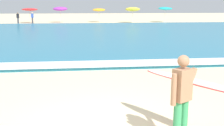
{
  "coord_description": "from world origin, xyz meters",
  "views": [
    {
      "loc": [
        -0.59,
        -5.79,
        2.61
      ],
      "look_at": [
        0.26,
        1.57,
        1.1
      ],
      "focal_mm": 46.17,
      "sensor_mm": 36.0,
      "label": 1
    }
  ],
  "objects_px": {
    "surfer_with_board": "(191,90)",
    "beach_umbrella_2": "(60,9)",
    "beach_umbrella_5": "(165,8)",
    "beachgoer_near_row_left": "(32,18)",
    "beach_umbrella_4": "(133,9)",
    "beach_umbrella_3": "(99,10)",
    "beach_umbrella_1": "(30,9)",
    "beachgoer_near_row_mid": "(18,18)"
  },
  "relations": [
    {
      "from": "beach_umbrella_3",
      "to": "beachgoer_near_row_left",
      "type": "bearing_deg",
      "value": -165.51
    },
    {
      "from": "beach_umbrella_3",
      "to": "beachgoer_near_row_left",
      "type": "height_order",
      "value": "beach_umbrella_3"
    },
    {
      "from": "beachgoer_near_row_mid",
      "to": "beach_umbrella_5",
      "type": "bearing_deg",
      "value": 6.35
    },
    {
      "from": "surfer_with_board",
      "to": "beachgoer_near_row_mid",
      "type": "distance_m",
      "value": 35.94
    },
    {
      "from": "beach_umbrella_5",
      "to": "beachgoer_near_row_left",
      "type": "relative_size",
      "value": 1.46
    },
    {
      "from": "beach_umbrella_3",
      "to": "beachgoer_near_row_left",
      "type": "distance_m",
      "value": 9.61
    },
    {
      "from": "surfer_with_board",
      "to": "beach_umbrella_3",
      "type": "distance_m",
      "value": 37.96
    },
    {
      "from": "beach_umbrella_3",
      "to": "beachgoer_near_row_mid",
      "type": "relative_size",
      "value": 1.33
    },
    {
      "from": "beach_umbrella_1",
      "to": "beachgoer_near_row_mid",
      "type": "xyz_separation_m",
      "value": [
        -1.14,
        -2.71,
        -1.06
      ]
    },
    {
      "from": "surfer_with_board",
      "to": "beach_umbrella_1",
      "type": "distance_m",
      "value": 38.28
    },
    {
      "from": "surfer_with_board",
      "to": "beach_umbrella_3",
      "type": "bearing_deg",
      "value": 88.59
    },
    {
      "from": "beach_umbrella_1",
      "to": "beach_umbrella_5",
      "type": "bearing_deg",
      "value": -1.22
    },
    {
      "from": "surfer_with_board",
      "to": "beach_umbrella_2",
      "type": "height_order",
      "value": "beach_umbrella_2"
    },
    {
      "from": "beach_umbrella_2",
      "to": "beach_umbrella_4",
      "type": "distance_m",
      "value": 10.38
    },
    {
      "from": "surfer_with_board",
      "to": "beach_umbrella_5",
      "type": "height_order",
      "value": "beach_umbrella_5"
    },
    {
      "from": "beachgoer_near_row_left",
      "to": "beachgoer_near_row_mid",
      "type": "relative_size",
      "value": 1.0
    },
    {
      "from": "beach_umbrella_4",
      "to": "beach_umbrella_5",
      "type": "xyz_separation_m",
      "value": [
        5.0,
        0.68,
        0.09
      ]
    },
    {
      "from": "beach_umbrella_4",
      "to": "beach_umbrella_5",
      "type": "bearing_deg",
      "value": 7.74
    },
    {
      "from": "surfer_with_board",
      "to": "beach_umbrella_4",
      "type": "distance_m",
      "value": 36.58
    },
    {
      "from": "beach_umbrella_5",
      "to": "beach_umbrella_2",
      "type": "bearing_deg",
      "value": 177.06
    },
    {
      "from": "beach_umbrella_1",
      "to": "beach_umbrella_3",
      "type": "xyz_separation_m",
      "value": [
        9.82,
        0.71,
        -0.08
      ]
    },
    {
      "from": "beach_umbrella_3",
      "to": "beach_umbrella_5",
      "type": "relative_size",
      "value": 0.91
    },
    {
      "from": "beach_umbrella_2",
      "to": "beach_umbrella_4",
      "type": "xyz_separation_m",
      "value": [
        10.28,
        -1.47,
        -0.05
      ]
    },
    {
      "from": "surfer_with_board",
      "to": "beachgoer_near_row_left",
      "type": "bearing_deg",
      "value": 103.17
    },
    {
      "from": "surfer_with_board",
      "to": "beach_umbrella_2",
      "type": "relative_size",
      "value": 1.13
    },
    {
      "from": "surfer_with_board",
      "to": "beach_umbrella_4",
      "type": "bearing_deg",
      "value": 81.16
    },
    {
      "from": "beach_umbrella_1",
      "to": "surfer_with_board",
      "type": "bearing_deg",
      "value": -76.58
    },
    {
      "from": "beach_umbrella_2",
      "to": "beach_umbrella_3",
      "type": "bearing_deg",
      "value": 3.48
    },
    {
      "from": "beach_umbrella_4",
      "to": "beachgoer_near_row_left",
      "type": "relative_size",
      "value": 1.41
    },
    {
      "from": "beach_umbrella_4",
      "to": "surfer_with_board",
      "type": "bearing_deg",
      "value": -98.84
    },
    {
      "from": "surfer_with_board",
      "to": "beach_umbrella_3",
      "type": "xyz_separation_m",
      "value": [
        0.93,
        37.94,
        0.79
      ]
    },
    {
      "from": "beach_umbrella_3",
      "to": "beach_umbrella_5",
      "type": "height_order",
      "value": "beach_umbrella_5"
    },
    {
      "from": "beach_umbrella_1",
      "to": "beachgoer_near_row_mid",
      "type": "relative_size",
      "value": 1.4
    },
    {
      "from": "beach_umbrella_2",
      "to": "beach_umbrella_5",
      "type": "relative_size",
      "value": 1.0
    },
    {
      "from": "beach_umbrella_5",
      "to": "beachgoer_near_row_mid",
      "type": "bearing_deg",
      "value": -173.65
    },
    {
      "from": "beach_umbrella_5",
      "to": "beachgoer_near_row_mid",
      "type": "height_order",
      "value": "beach_umbrella_5"
    },
    {
      "from": "beach_umbrella_5",
      "to": "beachgoer_near_row_left",
      "type": "bearing_deg",
      "value": -176.18
    },
    {
      "from": "beach_umbrella_2",
      "to": "beachgoer_near_row_mid",
      "type": "height_order",
      "value": "beach_umbrella_2"
    },
    {
      "from": "beach_umbrella_4",
      "to": "beachgoer_near_row_mid",
      "type": "xyz_separation_m",
      "value": [
        -15.65,
        -1.62,
        -1.08
      ]
    },
    {
      "from": "surfer_with_board",
      "to": "beach_umbrella_4",
      "type": "relative_size",
      "value": 1.16
    },
    {
      "from": "beach_umbrella_5",
      "to": "beachgoer_near_row_mid",
      "type": "xyz_separation_m",
      "value": [
        -20.65,
        -2.3,
        -1.18
      ]
    },
    {
      "from": "beach_umbrella_4",
      "to": "beachgoer_near_row_left",
      "type": "height_order",
      "value": "beach_umbrella_4"
    }
  ]
}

